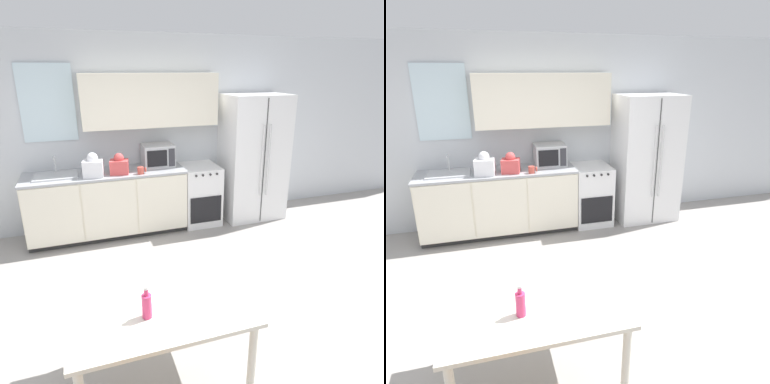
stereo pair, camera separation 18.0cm
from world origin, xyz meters
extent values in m
plane|color=gray|center=(0.00, 0.00, 0.00)|extent=(12.00, 12.00, 0.00)
cube|color=silver|center=(0.00, 2.42, 1.35)|extent=(12.00, 0.06, 2.70)
cube|color=silver|center=(-1.01, 2.38, 1.82)|extent=(0.67, 0.04, 0.98)
cube|color=silver|center=(0.31, 2.23, 1.83)|extent=(1.86, 0.32, 0.71)
cube|color=#333333|center=(-0.38, 2.10, 0.04)|extent=(2.12, 0.57, 0.08)
cube|color=silver|center=(-0.38, 2.07, 0.48)|extent=(2.12, 0.63, 0.81)
cube|color=silver|center=(-1.09, 1.75, 0.48)|extent=(0.69, 0.01, 0.79)
cube|color=silver|center=(-0.38, 1.75, 0.48)|extent=(0.69, 0.01, 0.79)
cube|color=silver|center=(0.33, 1.75, 0.48)|extent=(0.69, 0.01, 0.79)
cube|color=#9EA0A5|center=(-0.38, 2.07, 0.90)|extent=(2.15, 0.65, 0.03)
cube|color=white|center=(0.97, 2.08, 0.44)|extent=(0.55, 0.62, 0.89)
cube|color=black|center=(0.97, 1.76, 0.31)|extent=(0.47, 0.01, 0.39)
cylinder|color=#262626|center=(0.81, 1.75, 0.84)|extent=(0.03, 0.02, 0.03)
cylinder|color=#262626|center=(0.91, 1.75, 0.84)|extent=(0.03, 0.02, 0.03)
cylinder|color=#262626|center=(1.02, 1.75, 0.84)|extent=(0.03, 0.02, 0.03)
cylinder|color=#262626|center=(1.12, 1.75, 0.84)|extent=(0.03, 0.02, 0.03)
cube|color=white|center=(1.84, 2.05, 0.95)|extent=(0.92, 0.68, 1.89)
cube|color=#3F3F3F|center=(1.84, 1.70, 0.95)|extent=(0.01, 0.01, 1.83)
cylinder|color=silver|center=(1.79, 1.68, 0.98)|extent=(0.02, 0.02, 1.04)
cylinder|color=silver|center=(1.89, 1.68, 0.98)|extent=(0.02, 0.02, 1.04)
cube|color=#B7BABC|center=(-1.01, 2.07, 0.93)|extent=(0.55, 0.39, 0.02)
cylinder|color=silver|center=(-1.01, 2.23, 1.04)|extent=(0.02, 0.02, 0.22)
cylinder|color=silver|center=(-1.01, 2.16, 1.14)|extent=(0.02, 0.14, 0.02)
cube|color=#B7BABC|center=(0.37, 2.17, 1.07)|extent=(0.43, 0.38, 0.31)
cube|color=black|center=(0.32, 1.98, 1.07)|extent=(0.28, 0.01, 0.22)
cube|color=#2D2D33|center=(0.53, 1.98, 1.07)|extent=(0.09, 0.01, 0.25)
cylinder|color=#BF4C3F|center=(0.06, 1.84, 0.96)|extent=(0.08, 0.08, 0.09)
torus|color=#BF4C3F|center=(0.12, 1.84, 0.97)|extent=(0.02, 0.07, 0.07)
cube|color=white|center=(-0.54, 1.92, 1.02)|extent=(0.28, 0.25, 0.21)
sphere|color=white|center=(-0.54, 1.92, 1.16)|extent=(0.16, 0.16, 0.14)
cube|color=#D14C4C|center=(-0.20, 1.94, 1.01)|extent=(0.27, 0.24, 0.18)
sphere|color=#D14C4C|center=(-0.20, 1.94, 1.13)|extent=(0.15, 0.15, 0.13)
cube|color=beige|center=(-0.27, -0.59, 0.71)|extent=(1.21, 0.86, 0.03)
cylinder|color=beige|center=(0.27, -0.96, 0.35)|extent=(0.06, 0.06, 0.70)
cylinder|color=beige|center=(-0.82, -0.21, 0.35)|extent=(0.06, 0.06, 0.70)
cylinder|color=beige|center=(0.27, -0.21, 0.35)|extent=(0.06, 0.06, 0.70)
cylinder|color=#DB386B|center=(-0.38, -0.72, 0.81)|extent=(0.06, 0.06, 0.17)
cylinder|color=#DB386B|center=(-0.38, -0.72, 0.92)|extent=(0.03, 0.03, 0.05)
cylinder|color=white|center=(-0.38, -0.72, 0.95)|extent=(0.03, 0.03, 0.02)
camera|label=1|loc=(-0.67, -2.51, 2.23)|focal=32.00mm
camera|label=2|loc=(-0.50, -2.57, 2.23)|focal=32.00mm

